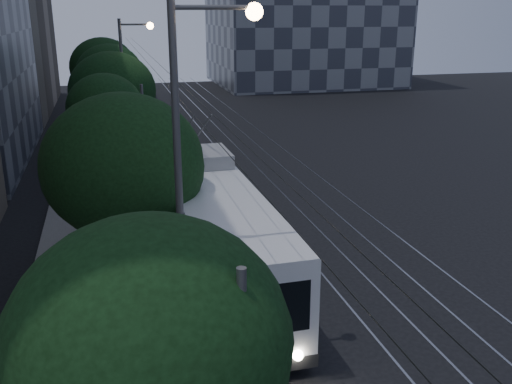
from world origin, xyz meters
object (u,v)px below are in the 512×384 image
at_px(car_white_b, 155,135).
at_px(streetlamp_near, 193,148).
at_px(trolleybus, 214,229).
at_px(car_white_c, 161,133).
at_px(car_white_a, 161,172).
at_px(car_white_d, 138,110).
at_px(pickup_silver, 164,178).
at_px(streetlamp_far, 129,75).

bearing_deg(car_white_b, streetlamp_near, -111.30).
relative_size(trolleybus, car_white_c, 3.29).
xyz_separation_m(car_white_a, car_white_d, (0.00, 21.00, -0.03)).
bearing_deg(car_white_d, trolleybus, -101.86).
bearing_deg(car_white_b, car_white_a, -112.12).
bearing_deg(car_white_c, trolleybus, -68.42).
bearing_deg(pickup_silver, car_white_d, 88.18).
height_order(car_white_a, streetlamp_near, streetlamp_near).
bearing_deg(car_white_a, car_white_b, 70.06).
relative_size(car_white_b, streetlamp_far, 0.53).
bearing_deg(car_white_a, car_white_c, 67.48).
relative_size(car_white_b, car_white_c, 1.13).
height_order(car_white_d, streetlamp_near, streetlamp_near).
xyz_separation_m(streetlamp_near, streetlamp_far, (-0.59, 22.61, -0.53)).
distance_m(car_white_b, streetlamp_near, 26.97).
height_order(trolleybus, pickup_silver, trolleybus).
xyz_separation_m(pickup_silver, car_white_d, (0.00, 22.97, -0.23)).
bearing_deg(streetlamp_far, car_white_c, 63.89).
xyz_separation_m(pickup_silver, streetlamp_near, (-0.51, -14.53, 4.98)).
relative_size(car_white_a, car_white_c, 0.98).
xyz_separation_m(trolleybus, pickup_silver, (-0.76, 10.15, -0.96)).
bearing_deg(car_white_d, streetlamp_far, -107.42).
bearing_deg(streetlamp_near, streetlamp_far, 91.50).
xyz_separation_m(car_white_c, streetlamp_far, (-2.15, -4.38, 4.66)).
bearing_deg(streetlamp_far, car_white_d, 85.76).
distance_m(car_white_a, car_white_c, 10.55).
relative_size(pickup_silver, car_white_d, 1.66).
relative_size(car_white_c, streetlamp_far, 0.47).
xyz_separation_m(trolleybus, car_white_c, (0.28, 22.62, -1.16)).
bearing_deg(car_white_b, pickup_silver, -111.61).
height_order(car_white_b, car_white_c, car_white_c).
height_order(car_white_a, car_white_c, car_white_a).
bearing_deg(car_white_b, car_white_c, 28.51).
relative_size(car_white_a, streetlamp_near, 0.41).
xyz_separation_m(car_white_b, streetlamp_far, (-1.64, -3.83, 4.66)).
distance_m(streetlamp_near, streetlamp_far, 22.63).
relative_size(pickup_silver, streetlamp_far, 0.72).
bearing_deg(streetlamp_near, car_white_b, 87.73).
bearing_deg(car_white_b, car_white_d, 73.75).
relative_size(trolleybus, car_white_d, 3.52).
height_order(car_white_c, car_white_d, car_white_c).
height_order(pickup_silver, car_white_b, pickup_silver).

